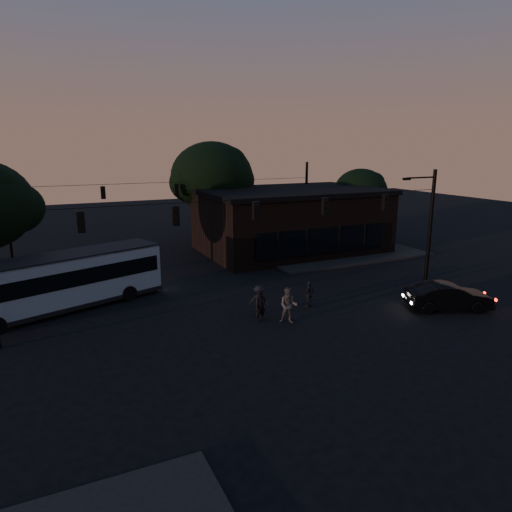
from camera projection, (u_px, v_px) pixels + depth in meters
name	position (u px, v px, depth m)	size (l,w,h in m)	color
ground	(290.00, 332.00, 22.66)	(120.00, 120.00, 0.00)	black
sidewalk_far_right	(331.00, 251.00, 39.93)	(14.00, 10.00, 0.15)	black
building	(291.00, 220.00, 39.80)	(15.40, 10.41, 5.40)	black
tree_behind	(212.00, 177.00, 42.20)	(7.60, 7.60, 9.43)	black
tree_right	(360.00, 191.00, 44.86)	(5.20, 5.20, 6.86)	black
signal_rig_near	(256.00, 231.00, 25.13)	(26.24, 0.30, 7.50)	black
signal_rig_far	(177.00, 203.00, 39.25)	(26.24, 0.30, 7.50)	black
bus	(63.00, 279.00, 25.40)	(11.39, 6.12, 3.14)	#8298A6
car	(449.00, 297.00, 25.54)	(1.61, 4.62, 1.52)	black
pedestrian_a	(261.00, 306.00, 23.83)	(0.62, 0.40, 1.69)	black
pedestrian_b	(288.00, 306.00, 23.56)	(0.93, 0.72, 1.91)	#544E4C
pedestrian_c	(309.00, 294.00, 26.01)	(0.89, 0.37, 1.52)	black
pedestrian_d	(259.00, 300.00, 24.77)	(1.06, 0.61, 1.65)	black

